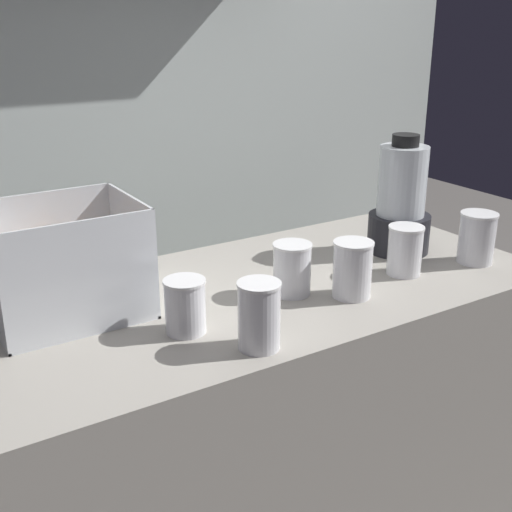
{
  "coord_description": "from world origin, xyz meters",
  "views": [
    {
      "loc": [
        -0.75,
        -1.19,
        1.5
      ],
      "look_at": [
        0.0,
        0.0,
        0.98
      ],
      "focal_mm": 46.07,
      "sensor_mm": 36.0,
      "label": 1
    }
  ],
  "objects_px": {
    "juice_cup_orange_far_left": "(185,309)",
    "juice_cup_beet_right": "(352,272)",
    "juice_cup_beet_rightmost": "(477,240)",
    "blender_pitcher": "(401,205)",
    "juice_cup_mango_left": "(259,320)",
    "juice_cup_beet_middle": "(292,272)",
    "juice_cup_orange_far_right": "(405,253)",
    "carrot_display_bin": "(66,280)"
  },
  "relations": [
    {
      "from": "juice_cup_orange_far_left",
      "to": "juice_cup_beet_right",
      "type": "relative_size",
      "value": 0.87
    },
    {
      "from": "juice_cup_orange_far_left",
      "to": "juice_cup_beet_right",
      "type": "distance_m",
      "value": 0.4
    },
    {
      "from": "juice_cup_orange_far_left",
      "to": "juice_cup_beet_right",
      "type": "xyz_separation_m",
      "value": [
        0.4,
        -0.04,
        0.01
      ]
    },
    {
      "from": "juice_cup_beet_middle",
      "to": "carrot_display_bin",
      "type": "bearing_deg",
      "value": 160.46
    },
    {
      "from": "carrot_display_bin",
      "to": "blender_pitcher",
      "type": "distance_m",
      "value": 0.88
    },
    {
      "from": "blender_pitcher",
      "to": "juice_cup_beet_middle",
      "type": "height_order",
      "value": "blender_pitcher"
    },
    {
      "from": "juice_cup_beet_rightmost",
      "to": "blender_pitcher",
      "type": "bearing_deg",
      "value": 121.56
    },
    {
      "from": "blender_pitcher",
      "to": "juice_cup_orange_far_left",
      "type": "relative_size",
      "value": 2.79
    },
    {
      "from": "carrot_display_bin",
      "to": "juice_cup_beet_middle",
      "type": "relative_size",
      "value": 2.58
    },
    {
      "from": "juice_cup_orange_far_left",
      "to": "juice_cup_orange_far_right",
      "type": "height_order",
      "value": "juice_cup_orange_far_right"
    },
    {
      "from": "blender_pitcher",
      "to": "juice_cup_mango_left",
      "type": "xyz_separation_m",
      "value": [
        -0.61,
        -0.26,
        -0.07
      ]
    },
    {
      "from": "juice_cup_mango_left",
      "to": "juice_cup_beet_middle",
      "type": "height_order",
      "value": "juice_cup_mango_left"
    },
    {
      "from": "juice_cup_beet_rightmost",
      "to": "carrot_display_bin",
      "type": "bearing_deg",
      "value": 165.71
    },
    {
      "from": "juice_cup_beet_right",
      "to": "juice_cup_mango_left",
      "type": "bearing_deg",
      "value": -162.8
    },
    {
      "from": "juice_cup_mango_left",
      "to": "juice_cup_beet_right",
      "type": "bearing_deg",
      "value": 17.2
    },
    {
      "from": "juice_cup_orange_far_left",
      "to": "juice_cup_orange_far_right",
      "type": "relative_size",
      "value": 0.92
    },
    {
      "from": "juice_cup_mango_left",
      "to": "juice_cup_beet_middle",
      "type": "xyz_separation_m",
      "value": [
        0.2,
        0.18,
        -0.01
      ]
    },
    {
      "from": "juice_cup_orange_far_left",
      "to": "juice_cup_beet_middle",
      "type": "relative_size",
      "value": 0.94
    },
    {
      "from": "juice_cup_orange_far_right",
      "to": "carrot_display_bin",
      "type": "bearing_deg",
      "value": 164.6
    },
    {
      "from": "carrot_display_bin",
      "to": "blender_pitcher",
      "type": "xyz_separation_m",
      "value": [
        0.87,
        -0.08,
        0.05
      ]
    },
    {
      "from": "juice_cup_beet_right",
      "to": "juice_cup_orange_far_right",
      "type": "xyz_separation_m",
      "value": [
        0.2,
        0.04,
        -0.0
      ]
    },
    {
      "from": "blender_pitcher",
      "to": "juice_cup_beet_middle",
      "type": "relative_size",
      "value": 2.61
    },
    {
      "from": "blender_pitcher",
      "to": "juice_cup_beet_rightmost",
      "type": "distance_m",
      "value": 0.21
    },
    {
      "from": "blender_pitcher",
      "to": "juice_cup_mango_left",
      "type": "bearing_deg",
      "value": -156.54
    },
    {
      "from": "blender_pitcher",
      "to": "juice_cup_beet_middle",
      "type": "bearing_deg",
      "value": -168.04
    },
    {
      "from": "juice_cup_beet_middle",
      "to": "blender_pitcher",
      "type": "bearing_deg",
      "value": 11.96
    },
    {
      "from": "blender_pitcher",
      "to": "juice_cup_beet_right",
      "type": "height_order",
      "value": "blender_pitcher"
    },
    {
      "from": "carrot_display_bin",
      "to": "juice_cup_beet_right",
      "type": "xyz_separation_m",
      "value": [
        0.57,
        -0.25,
        -0.02
      ]
    },
    {
      "from": "carrot_display_bin",
      "to": "juice_cup_mango_left",
      "type": "xyz_separation_m",
      "value": [
        0.26,
        -0.34,
        -0.02
      ]
    },
    {
      "from": "carrot_display_bin",
      "to": "juice_cup_beet_right",
      "type": "distance_m",
      "value": 0.62
    },
    {
      "from": "juice_cup_orange_far_left",
      "to": "juice_cup_beet_right",
      "type": "bearing_deg",
      "value": -5.65
    },
    {
      "from": "juice_cup_orange_far_left",
      "to": "juice_cup_beet_middle",
      "type": "height_order",
      "value": "juice_cup_beet_middle"
    },
    {
      "from": "juice_cup_mango_left",
      "to": "juice_cup_beet_rightmost",
      "type": "distance_m",
      "value": 0.72
    },
    {
      "from": "juice_cup_orange_far_right",
      "to": "juice_cup_beet_middle",
      "type": "bearing_deg",
      "value": 171.25
    },
    {
      "from": "carrot_display_bin",
      "to": "blender_pitcher",
      "type": "relative_size",
      "value": 0.99
    },
    {
      "from": "juice_cup_mango_left",
      "to": "juice_cup_orange_far_left",
      "type": "bearing_deg",
      "value": 123.3
    },
    {
      "from": "carrot_display_bin",
      "to": "juice_cup_mango_left",
      "type": "relative_size",
      "value": 2.3
    },
    {
      "from": "juice_cup_beet_right",
      "to": "blender_pitcher",
      "type": "bearing_deg",
      "value": 29.25
    },
    {
      "from": "juice_cup_beet_right",
      "to": "juice_cup_orange_far_right",
      "type": "relative_size",
      "value": 1.06
    },
    {
      "from": "juice_cup_orange_far_left",
      "to": "juice_cup_mango_left",
      "type": "xyz_separation_m",
      "value": [
        0.09,
        -0.13,
        0.01
      ]
    },
    {
      "from": "blender_pitcher",
      "to": "juice_cup_mango_left",
      "type": "relative_size",
      "value": 2.33
    },
    {
      "from": "blender_pitcher",
      "to": "juice_cup_orange_far_right",
      "type": "relative_size",
      "value": 2.57
    }
  ]
}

